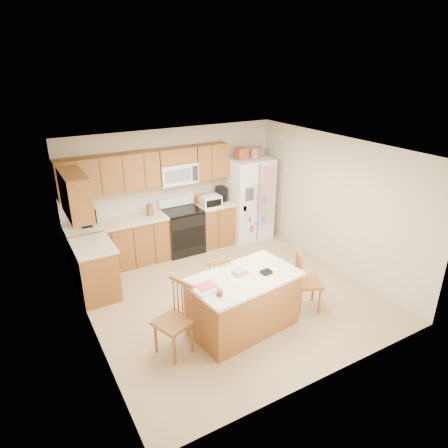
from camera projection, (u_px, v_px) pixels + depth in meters
ground at (230, 294)px, 6.84m from camera, size 4.50×4.50×0.00m
room_shell at (230, 216)px, 6.29m from camera, size 4.60×4.60×2.52m
cabinetry at (137, 221)px, 7.47m from camera, size 3.36×1.56×2.15m
stove at (182, 230)px, 8.21m from camera, size 0.76×0.65×1.13m
refrigerator at (248, 198)px, 8.71m from camera, size 0.90×0.79×2.04m
island at (243, 302)px, 5.84m from camera, size 1.70×1.12×0.96m
windsor_chair_left at (174, 321)px, 5.33m from camera, size 0.56×0.58×1.06m
windsor_chair_back at (216, 285)px, 6.26m from camera, size 0.47×0.45×0.96m
windsor_chair_right at (306, 282)px, 6.31m from camera, size 0.55×0.56×1.00m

